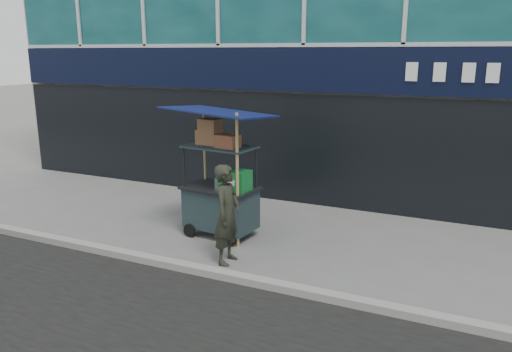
% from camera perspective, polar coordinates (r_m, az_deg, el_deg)
% --- Properties ---
extents(ground, '(80.00, 80.00, 0.00)m').
position_cam_1_polar(ground, '(7.84, -4.79, -10.68)').
color(ground, slate).
rests_on(ground, ground).
extents(curb, '(80.00, 0.18, 0.12)m').
position_cam_1_polar(curb, '(7.65, -5.55, -10.83)').
color(curb, gray).
rests_on(curb, ground).
extents(vendor_cart, '(1.86, 1.41, 2.36)m').
position_cam_1_polar(vendor_cart, '(8.97, -4.01, -1.80)').
color(vendor_cart, black).
rests_on(vendor_cart, ground).
extents(vendor_man, '(0.41, 0.60, 1.59)m').
position_cam_1_polar(vendor_man, '(7.83, -3.32, -4.41)').
color(vendor_man, black).
rests_on(vendor_man, ground).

